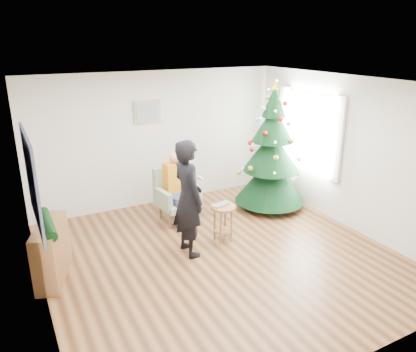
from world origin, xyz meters
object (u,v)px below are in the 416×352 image
armchair (176,201)px  console (52,251)px  christmas_tree (272,153)px  stool (223,223)px  standing_man (188,199)px

armchair → console: armchair is taller
christmas_tree → armchair: bearing=170.9°
armchair → console: (-2.27, -0.94, 0.04)m
christmas_tree → stool: christmas_tree is taller
stool → standing_man: standing_man is taller
standing_man → console: 2.04m
stool → console: size_ratio=0.61×
standing_man → armchair: bearing=-17.1°
stool → standing_man: size_ratio=0.34×
stool → console: console is taller
console → armchair: bearing=42.0°
armchair → standing_man: standing_man is taller
standing_man → console: size_ratio=1.80×
armchair → console: size_ratio=0.97×
stool → standing_man: (-0.66, -0.09, 0.59)m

